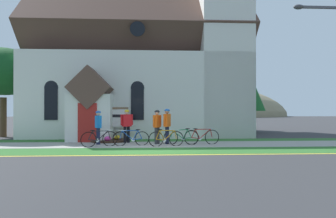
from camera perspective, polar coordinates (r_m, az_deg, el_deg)
name	(u,v)px	position (r m, az deg, el deg)	size (l,w,h in m)	color
ground	(148,140)	(16.89, -3.85, -6.08)	(140.00, 140.00, 0.00)	#333335
sidewalk_slab	(135,145)	(14.87, -6.46, -6.84)	(32.00, 2.57, 0.01)	#99968E
grass_verge	(131,151)	(12.57, -7.08, -8.05)	(32.00, 2.07, 0.01)	#2D6628
church_lawn	(137,140)	(16.89, -6.06, -6.06)	(24.00, 1.51, 0.01)	#2D6628
curb_paint_stripe	(129,155)	(11.40, -7.50, -8.85)	(28.00, 0.16, 0.01)	yellow
church_building	(147,66)	(22.33, -4.16, 8.20)	(14.84, 11.54, 13.52)	silver
church_sign	(111,118)	(17.11, -10.99, -1.77)	(2.00, 0.16, 1.90)	#7F6047
flower_bed	(109,140)	(16.61, -11.31, -5.87)	(2.09, 2.09, 0.34)	#382319
bicycle_blue	(181,137)	(14.89, 2.58, -5.41)	(1.75, 0.18, 0.83)	black
bicycle_orange	(99,139)	(14.30, -13.14, -5.59)	(1.63, 0.66, 0.81)	black
bicycle_red	(131,138)	(14.46, -7.14, -5.59)	(1.76, 0.19, 0.81)	black
bicycle_yellow	(202,137)	(14.90, 6.54, -5.35)	(1.81, 0.34, 0.83)	black
bicycle_silver	(166,138)	(14.10, -0.36, -5.68)	(1.70, 0.39, 0.83)	black
cyclist_in_red_jersey	(98,125)	(15.14, -13.33, -2.98)	(0.40, 0.71, 1.69)	#191E38
cyclist_in_orange_jersey	(167,123)	(14.97, -0.17, -2.73)	(0.41, 0.65, 1.79)	#191E38
cyclist_in_white_jersey	(157,124)	(14.90, -2.12, -2.93)	(0.44, 0.68, 1.72)	#2D2D33
cyclist_in_green_jersey	(127,123)	(15.62, -7.97, -2.73)	(0.62, 0.47, 1.75)	black
roadside_conifer	(243,84)	(23.78, 14.36, 4.70)	(3.31, 3.31, 5.90)	#3D2D1E
yard_deciduous_tree	(3,72)	(21.93, -29.20, 6.26)	(5.01, 5.01, 5.72)	#4C3823
distant_hill	(155,116)	(85.92, -2.45, -1.45)	(76.67, 40.65, 21.49)	#847A5B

